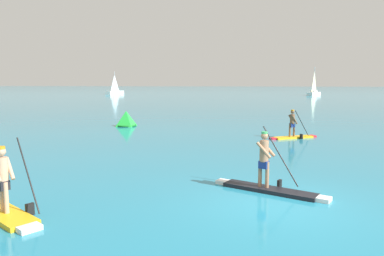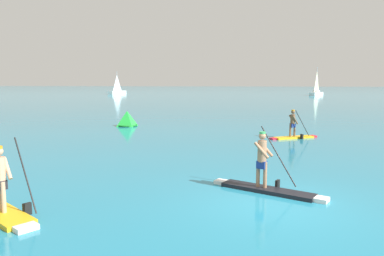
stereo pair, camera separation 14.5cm
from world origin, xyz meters
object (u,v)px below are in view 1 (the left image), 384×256
object	(u,v)px
paddleboarder_mid_center	(268,179)
race_marker_buoy	(126,119)
paddleboarder_far_right	(293,132)
sailboat_left_horizon	(115,91)
paddleboarder_near_left	(4,202)
sailboat_right_horizon	(314,92)

from	to	relation	value
paddleboarder_mid_center	race_marker_buoy	size ratio (longest dim) A/B	1.93
paddleboarder_far_right	sailboat_left_horizon	size ratio (longest dim) A/B	0.47
paddleboarder_near_left	sailboat_right_horizon	world-z (taller)	sailboat_right_horizon
paddleboarder_near_left	sailboat_right_horizon	bearing A→B (deg)	109.33
race_marker_buoy	sailboat_right_horizon	bearing A→B (deg)	69.01
race_marker_buoy	paddleboarder_near_left	bearing A→B (deg)	-81.32
paddleboarder_far_right	paddleboarder_near_left	bearing A→B (deg)	-150.77
paddleboarder_mid_center	paddleboarder_far_right	world-z (taller)	paddleboarder_mid_center
paddleboarder_near_left	sailboat_right_horizon	distance (m)	83.02
paddleboarder_mid_center	sailboat_left_horizon	xyz separation A→B (m)	(-32.33, 77.84, 0.37)
paddleboarder_near_left	sailboat_left_horizon	bearing A→B (deg)	141.96
sailboat_left_horizon	sailboat_right_horizon	bearing A→B (deg)	105.90
paddleboarder_mid_center	sailboat_right_horizon	size ratio (longest dim) A/B	0.51
paddleboarder_far_right	sailboat_left_horizon	distance (m)	75.42
sailboat_right_horizon	race_marker_buoy	bearing A→B (deg)	11.98
paddleboarder_near_left	paddleboarder_mid_center	bearing A→B (deg)	58.79
paddleboarder_mid_center	paddleboarder_near_left	bearing A→B (deg)	-128.94
paddleboarder_near_left	race_marker_buoy	bearing A→B (deg)	132.84
race_marker_buoy	sailboat_right_horizon	xyz separation A→B (m)	(23.96, 62.45, 0.38)
sailboat_left_horizon	race_marker_buoy	bearing A→B (deg)	36.77
paddleboarder_mid_center	race_marker_buoy	distance (m)	17.44
paddleboarder_far_right	race_marker_buoy	size ratio (longest dim) A/B	1.65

